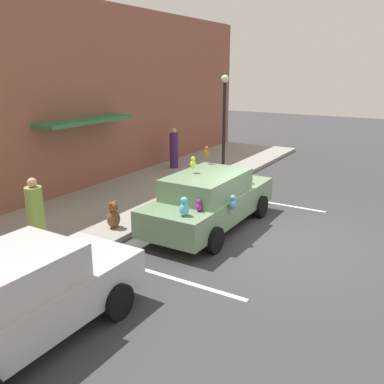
# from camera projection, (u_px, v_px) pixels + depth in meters

# --- Properties ---
(ground_plane) EXTENTS (60.00, 60.00, 0.00)m
(ground_plane) POSITION_uv_depth(u_px,v_px,m) (265.00, 240.00, 10.57)
(ground_plane) COLOR #38383A
(sidewalk) EXTENTS (24.00, 4.00, 0.15)m
(sidewalk) POSITION_uv_depth(u_px,v_px,m) (115.00, 205.00, 13.02)
(sidewalk) COLOR gray
(sidewalk) RESTS_ON ground
(storefront_building) EXTENTS (24.00, 1.25, 6.40)m
(storefront_building) POSITION_uv_depth(u_px,v_px,m) (58.00, 101.00, 13.19)
(storefront_building) COLOR brown
(storefront_building) RESTS_ON ground
(parking_stripe_front) EXTENTS (0.12, 3.60, 0.01)m
(parking_stripe_front) POSITION_uv_depth(u_px,v_px,m) (269.00, 202.00, 13.48)
(parking_stripe_front) COLOR silver
(parking_stripe_front) RESTS_ON ground
(parking_stripe_rear) EXTENTS (0.12, 3.60, 0.01)m
(parking_stripe_rear) POSITION_uv_depth(u_px,v_px,m) (168.00, 277.00, 8.68)
(parking_stripe_rear) COLOR silver
(parking_stripe_rear) RESTS_ON ground
(plush_covered_car) EXTENTS (4.66, 2.04, 2.05)m
(plush_covered_car) POSITION_uv_depth(u_px,v_px,m) (210.00, 199.00, 11.17)
(plush_covered_car) COLOR gray
(plush_covered_car) RESTS_ON ground
(parked_sedan_behind) EXTENTS (4.20, 1.90, 1.54)m
(parked_sedan_behind) POSITION_uv_depth(u_px,v_px,m) (15.00, 300.00, 6.35)
(parked_sedan_behind) COLOR #B7B7BC
(parked_sedan_behind) RESTS_ON ground
(teddy_bear_on_sidewalk) EXTENTS (0.38, 0.32, 0.72)m
(teddy_bear_on_sidewalk) POSITION_uv_depth(u_px,v_px,m) (113.00, 216.00, 10.88)
(teddy_bear_on_sidewalk) COLOR brown
(teddy_bear_on_sidewalk) RESTS_ON sidewalk
(street_lamp_post) EXTENTS (0.28, 0.28, 3.82)m
(street_lamp_post) POSITION_uv_depth(u_px,v_px,m) (224.00, 116.00, 15.29)
(street_lamp_post) COLOR black
(street_lamp_post) RESTS_ON sidewalk
(pedestrian_near_shopfront) EXTENTS (0.35, 0.35, 1.68)m
(pedestrian_near_shopfront) POSITION_uv_depth(u_px,v_px,m) (174.00, 149.00, 17.38)
(pedestrian_near_shopfront) COLOR #432263
(pedestrian_near_shopfront) RESTS_ON sidewalk
(pedestrian_walking_past) EXTENTS (0.39, 0.39, 1.68)m
(pedestrian_walking_past) POSITION_uv_depth(u_px,v_px,m) (36.00, 216.00, 9.57)
(pedestrian_walking_past) COLOR #7E9E41
(pedestrian_walking_past) RESTS_ON sidewalk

